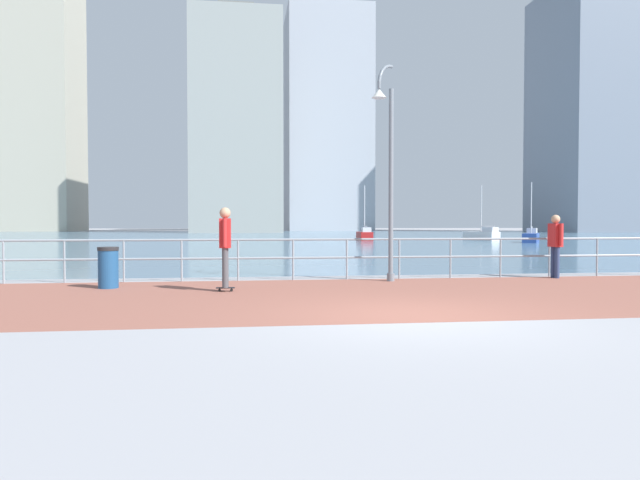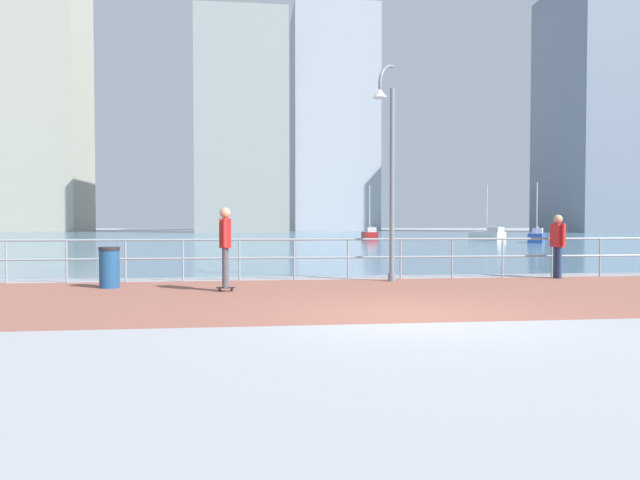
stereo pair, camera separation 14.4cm
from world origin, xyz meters
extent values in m
plane|color=#9E9EA3|center=(0.00, 40.00, 0.00)|extent=(220.00, 220.00, 0.00)
cube|color=#935647|center=(0.00, 2.68, 0.00)|extent=(28.00, 6.55, 0.01)
cube|color=slate|center=(0.00, 50.96, 0.00)|extent=(180.00, 88.00, 0.00)
cylinder|color=#8C99A3|center=(-8.40, 5.96, 0.52)|extent=(0.05, 0.05, 1.04)
cylinder|color=#8C99A3|center=(-7.00, 5.96, 0.52)|extent=(0.05, 0.05, 1.04)
cylinder|color=#8C99A3|center=(-5.60, 5.96, 0.52)|extent=(0.05, 0.05, 1.04)
cylinder|color=#8C99A3|center=(-4.20, 5.96, 0.52)|extent=(0.05, 0.05, 1.04)
cylinder|color=#8C99A3|center=(-2.80, 5.96, 0.52)|extent=(0.05, 0.05, 1.04)
cylinder|color=#8C99A3|center=(-1.40, 5.96, 0.52)|extent=(0.05, 0.05, 1.04)
cylinder|color=#8C99A3|center=(0.00, 5.96, 0.52)|extent=(0.05, 0.05, 1.04)
cylinder|color=#8C99A3|center=(1.40, 5.96, 0.52)|extent=(0.05, 0.05, 1.04)
cylinder|color=#8C99A3|center=(2.80, 5.96, 0.52)|extent=(0.05, 0.05, 1.04)
cylinder|color=#8C99A3|center=(4.20, 5.96, 0.52)|extent=(0.05, 0.05, 1.04)
cylinder|color=#8C99A3|center=(5.60, 5.96, 0.52)|extent=(0.05, 0.05, 1.04)
cylinder|color=#8C99A3|center=(7.00, 5.96, 0.52)|extent=(0.05, 0.05, 1.04)
cylinder|color=#8C99A3|center=(0.00, 5.96, 1.04)|extent=(25.20, 0.06, 0.06)
cylinder|color=#8C99A3|center=(0.00, 5.96, 0.57)|extent=(25.20, 0.06, 0.06)
cylinder|color=slate|center=(1.01, 5.36, 0.10)|extent=(0.19, 0.19, 0.20)
cylinder|color=slate|center=(1.01, 5.36, 2.41)|extent=(0.12, 0.12, 4.82)
cylinder|color=slate|center=(0.96, 5.30, 5.36)|extent=(0.19, 0.19, 0.11)
cylinder|color=slate|center=(0.85, 5.20, 5.31)|extent=(0.20, 0.19, 0.15)
cylinder|color=slate|center=(0.75, 5.11, 5.23)|extent=(0.19, 0.19, 0.18)
cylinder|color=slate|center=(0.68, 5.04, 5.11)|extent=(0.18, 0.17, 0.19)
cylinder|color=slate|center=(0.63, 5.00, 4.96)|extent=(0.15, 0.15, 0.19)
cylinder|color=slate|center=(0.62, 4.98, 4.81)|extent=(0.12, 0.12, 0.17)
cone|color=silver|center=(0.62, 4.99, 4.61)|extent=(0.36, 0.36, 0.22)
cylinder|color=black|center=(-3.17, 3.65, 0.03)|extent=(0.06, 0.03, 0.06)
cylinder|color=black|center=(-3.17, 3.72, 0.03)|extent=(0.06, 0.03, 0.06)
cylinder|color=black|center=(-2.92, 3.64, 0.03)|extent=(0.06, 0.03, 0.06)
cylinder|color=black|center=(-2.92, 3.72, 0.03)|extent=(0.06, 0.03, 0.06)
cube|color=black|center=(-3.04, 3.68, 0.08)|extent=(0.40, 0.11, 0.02)
cylinder|color=#4C4C51|center=(-3.04, 3.60, 0.51)|extent=(0.13, 0.13, 0.85)
cylinder|color=#4C4C51|center=(-3.04, 3.76, 0.51)|extent=(0.13, 0.13, 0.85)
cube|color=red|center=(-3.04, 3.68, 1.25)|extent=(0.24, 0.34, 0.63)
cylinder|color=red|center=(-3.05, 3.45, 1.27)|extent=(0.09, 0.09, 0.60)
cylinder|color=red|center=(-3.04, 3.91, 1.27)|extent=(0.09, 0.09, 0.60)
sphere|color=tan|center=(-3.04, 3.68, 1.68)|extent=(0.23, 0.23, 0.23)
cylinder|color=navy|center=(5.56, 5.69, 0.42)|extent=(0.14, 0.14, 0.83)
cylinder|color=navy|center=(5.58, 5.53, 0.42)|extent=(0.14, 0.14, 0.83)
cube|color=red|center=(5.57, 5.61, 1.15)|extent=(0.28, 0.36, 0.62)
cylinder|color=red|center=(5.55, 5.83, 1.16)|extent=(0.10, 0.10, 0.59)
cylinder|color=red|center=(5.60, 5.38, 1.16)|extent=(0.10, 0.10, 0.59)
sphere|color=tan|center=(5.57, 5.61, 1.57)|extent=(0.23, 0.23, 0.23)
cylinder|color=navy|center=(-5.68, 4.66, 0.42)|extent=(0.44, 0.44, 0.85)
cylinder|color=#262628|center=(-5.68, 4.66, 0.89)|extent=(0.46, 0.46, 0.08)
cube|color=white|center=(17.47, 38.35, 0.36)|extent=(2.26, 3.48, 0.72)
cube|color=silver|center=(17.86, 37.43, 0.91)|extent=(1.14, 1.39, 0.40)
cylinder|color=silver|center=(17.47, 38.35, 2.70)|extent=(0.08, 0.08, 3.97)
cylinder|color=silver|center=(17.76, 37.67, 1.19)|extent=(0.65, 1.41, 0.06)
cube|color=#284799|center=(18.65, 31.95, 0.34)|extent=(2.55, 3.26, 0.69)
cube|color=silver|center=(19.16, 32.77, 0.88)|extent=(1.20, 1.35, 0.38)
cylinder|color=silver|center=(18.65, 31.95, 2.60)|extent=(0.08, 0.08, 3.83)
cylinder|color=silver|center=(19.03, 32.55, 1.15)|extent=(0.82, 1.26, 0.06)
cube|color=#B21E1E|center=(7.43, 39.10, 0.35)|extent=(1.25, 3.37, 0.71)
cube|color=silver|center=(7.36, 38.11, 0.90)|extent=(0.80, 1.24, 0.39)
cylinder|color=silver|center=(7.43, 39.10, 2.67)|extent=(0.08, 0.08, 3.93)
cylinder|color=silver|center=(7.38, 38.38, 1.18)|extent=(0.17, 1.49, 0.06)
cube|color=#939993|center=(-3.86, 82.44, 16.36)|extent=(13.52, 16.14, 32.71)
cube|color=slate|center=(-3.86, 82.44, 33.71)|extent=(5.41, 6.45, 2.00)
cube|color=#B2AD99|center=(-40.19, 99.81, 22.01)|extent=(15.49, 13.84, 44.03)
cube|color=slate|center=(52.33, 80.40, 19.94)|extent=(10.90, 17.27, 39.88)
cube|color=#A3A8B2|center=(13.24, 102.69, 20.91)|extent=(15.79, 15.68, 41.81)
cube|color=slate|center=(13.24, 102.69, 42.81)|extent=(6.32, 6.27, 2.00)
camera|label=1|loc=(-2.62, -8.75, 1.47)|focal=32.31mm
camera|label=2|loc=(-2.48, -8.76, 1.47)|focal=32.31mm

